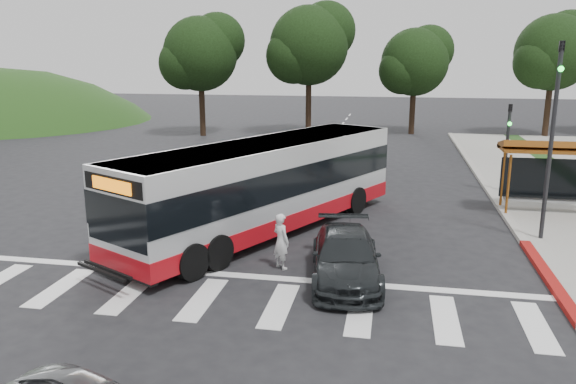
# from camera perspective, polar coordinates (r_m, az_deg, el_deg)

# --- Properties ---
(ground) EXTENTS (140.00, 140.00, 0.00)m
(ground) POSITION_cam_1_polar(r_m,az_deg,el_deg) (19.19, -3.76, -4.72)
(ground) COLOR black
(ground) RESTS_ON ground
(sidewalk_east) EXTENTS (4.00, 40.00, 0.12)m
(sidewalk_east) POSITION_cam_1_polar(r_m,az_deg,el_deg) (27.08, 24.06, -0.31)
(sidewalk_east) COLOR gray
(sidewalk_east) RESTS_ON ground
(curb_east) EXTENTS (0.30, 40.00, 0.15)m
(curb_east) POSITION_cam_1_polar(r_m,az_deg,el_deg) (26.67, 19.89, -0.10)
(curb_east) COLOR #9E9991
(curb_east) RESTS_ON ground
(curb_east_red) EXTENTS (0.32, 6.00, 0.15)m
(curb_east_red) POSITION_cam_1_polar(r_m,az_deg,el_deg) (17.29, 24.93, -7.85)
(curb_east_red) COLOR maroon
(curb_east_red) RESTS_ON ground
(hillside_nw) EXTENTS (44.00, 44.00, 10.00)m
(hillside_nw) POSITION_cam_1_polar(r_m,az_deg,el_deg) (60.36, -26.90, 6.44)
(hillside_nw) COLOR #1F3A12
(hillside_nw) RESTS_ON ground
(crosswalk_ladder) EXTENTS (18.00, 2.60, 0.01)m
(crosswalk_ladder) POSITION_cam_1_polar(r_m,az_deg,el_deg) (14.72, -8.67, -10.69)
(crosswalk_ladder) COLOR silver
(crosswalk_ladder) RESTS_ON ground
(bus_shelter) EXTENTS (4.20, 1.60, 2.86)m
(bus_shelter) POSITION_cam_1_polar(r_m,az_deg,el_deg) (23.84, 25.65, 3.41)
(bus_shelter) COLOR brown
(bus_shelter) RESTS_ON sidewalk_east
(traffic_signal_ne_tall) EXTENTS (0.18, 0.37, 6.50)m
(traffic_signal_ne_tall) POSITION_cam_1_polar(r_m,az_deg,el_deg) (19.88, 25.33, 6.11)
(traffic_signal_ne_tall) COLOR black
(traffic_signal_ne_tall) RESTS_ON ground
(traffic_signal_ne_short) EXTENTS (0.18, 0.37, 4.00)m
(traffic_signal_ne_short) POSITION_cam_1_polar(r_m,az_deg,el_deg) (26.83, 21.41, 5.08)
(traffic_signal_ne_short) COLOR black
(traffic_signal_ne_short) RESTS_ON ground
(tree_ne_a) EXTENTS (6.16, 5.74, 9.30)m
(tree_ne_a) POSITION_cam_1_polar(r_m,az_deg,el_deg) (47.11, 25.45, 12.80)
(tree_ne_a) COLOR black
(tree_ne_a) RESTS_ON parking_lot
(tree_north_a) EXTENTS (6.60, 6.15, 10.17)m
(tree_north_a) POSITION_cam_1_polar(r_m,az_deg,el_deg) (44.18, 2.27, 14.78)
(tree_north_a) COLOR black
(tree_north_a) RESTS_ON ground
(tree_north_b) EXTENTS (5.72, 5.33, 8.43)m
(tree_north_b) POSITION_cam_1_polar(r_m,az_deg,el_deg) (45.71, 12.85, 12.84)
(tree_north_b) COLOR black
(tree_north_b) RESTS_ON ground
(tree_north_c) EXTENTS (6.16, 5.74, 9.30)m
(tree_north_c) POSITION_cam_1_polar(r_m,az_deg,el_deg) (44.15, -8.78, 13.82)
(tree_north_c) COLOR black
(tree_north_c) RESTS_ON ground
(transit_bus) EXTENTS (8.03, 12.12, 3.17)m
(transit_bus) POSITION_cam_1_polar(r_m,az_deg,el_deg) (19.50, -2.21, 0.45)
(transit_bus) COLOR silver
(transit_bus) RESTS_ON ground
(pedestrian) EXTENTS (0.72, 0.69, 1.65)m
(pedestrian) POSITION_cam_1_polar(r_m,az_deg,el_deg) (16.28, -0.71, -5.01)
(pedestrian) COLOR silver
(pedestrian) RESTS_ON ground
(dark_sedan) EXTENTS (2.40, 4.73, 1.32)m
(dark_sedan) POSITION_cam_1_polar(r_m,az_deg,el_deg) (15.61, 5.87, -6.58)
(dark_sedan) COLOR #212426
(dark_sedan) RESTS_ON ground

